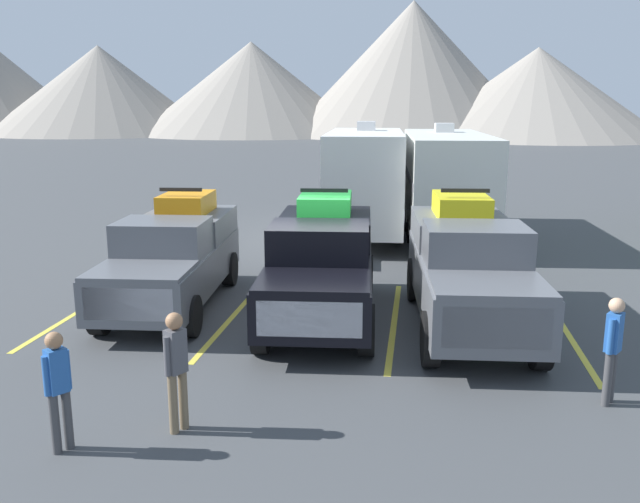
% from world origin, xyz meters
% --- Properties ---
extents(ground_plane, '(240.00, 240.00, 0.00)m').
position_xyz_m(ground_plane, '(0.00, 0.00, 0.00)').
color(ground_plane, '#3F4244').
extents(pickup_truck_a, '(2.40, 5.52, 2.49)m').
position_xyz_m(pickup_truck_a, '(-3.18, 0.59, 1.12)').
color(pickup_truck_a, '#595B60').
rests_on(pickup_truck_a, ground).
extents(pickup_truck_b, '(2.52, 5.78, 2.58)m').
position_xyz_m(pickup_truck_b, '(0.15, 0.22, 1.18)').
color(pickup_truck_b, black).
rests_on(pickup_truck_b, ground).
extents(pickup_truck_c, '(2.47, 5.82, 2.65)m').
position_xyz_m(pickup_truck_c, '(3.09, 0.04, 1.22)').
color(pickup_truck_c, '#595B60').
rests_on(pickup_truck_c, ground).
extents(lot_stripe_a, '(0.12, 5.50, 0.01)m').
position_xyz_m(lot_stripe_a, '(-5.02, -0.01, 0.00)').
color(lot_stripe_a, gold).
rests_on(lot_stripe_a, ground).
extents(lot_stripe_b, '(0.12, 5.50, 0.01)m').
position_xyz_m(lot_stripe_b, '(-1.67, -0.01, 0.00)').
color(lot_stripe_b, gold).
rests_on(lot_stripe_b, ground).
extents(lot_stripe_c, '(0.12, 5.50, 0.01)m').
position_xyz_m(lot_stripe_c, '(1.67, -0.01, 0.00)').
color(lot_stripe_c, gold).
rests_on(lot_stripe_c, ground).
extents(lot_stripe_d, '(0.12, 5.50, 0.01)m').
position_xyz_m(lot_stripe_d, '(5.02, -0.01, 0.00)').
color(lot_stripe_d, gold).
rests_on(lot_stripe_d, ground).
extents(camper_trailer_a, '(2.73, 7.68, 3.75)m').
position_xyz_m(camper_trailer_a, '(0.34, 8.46, 1.98)').
color(camper_trailer_a, white).
rests_on(camper_trailer_a, ground).
extents(camper_trailer_b, '(2.92, 9.11, 3.69)m').
position_xyz_m(camper_trailer_b, '(2.92, 8.91, 1.95)').
color(camper_trailer_b, silver).
rests_on(camper_trailer_b, ground).
extents(person_a, '(0.29, 0.33, 1.68)m').
position_xyz_m(person_a, '(-1.03, -5.00, 0.97)').
color(person_a, '#726047').
rests_on(person_a, ground).
extents(person_b, '(0.29, 0.31, 1.60)m').
position_xyz_m(person_b, '(-2.31, -5.74, 0.92)').
color(person_b, '#3F3F42').
rests_on(person_b, ground).
extents(person_c, '(0.29, 0.32, 1.63)m').
position_xyz_m(person_c, '(4.95, -3.27, 0.94)').
color(person_c, '#3F3F42').
rests_on(person_c, ground).
extents(mountain_ridge, '(149.93, 47.74, 17.40)m').
position_xyz_m(mountain_ridge, '(-10.68, 76.77, 7.12)').
color(mountain_ridge, gray).
rests_on(mountain_ridge, ground).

